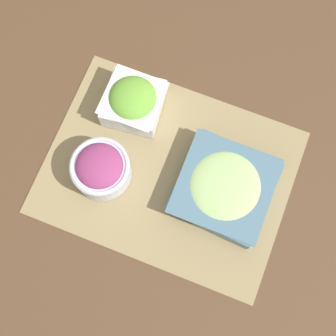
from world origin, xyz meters
The scene contains 5 objects.
ground_plane centered at (0.00, 0.00, 0.00)m, with size 3.00×3.00×0.00m, color #513823.
placemat centered at (0.00, 0.00, 0.00)m, with size 0.51×0.39×0.00m.
lettuce_bowl centered at (0.12, -0.11, 0.04)m, with size 0.13×0.13×0.08m.
cucumber_bowl centered at (-0.12, -0.01, 0.03)m, with size 0.20×0.20×0.05m.
onion_bowl centered at (0.13, 0.05, 0.04)m, with size 0.12×0.12×0.08m.
Camera 1 is at (-0.09, 0.23, 0.97)m, focal length 50.00 mm.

